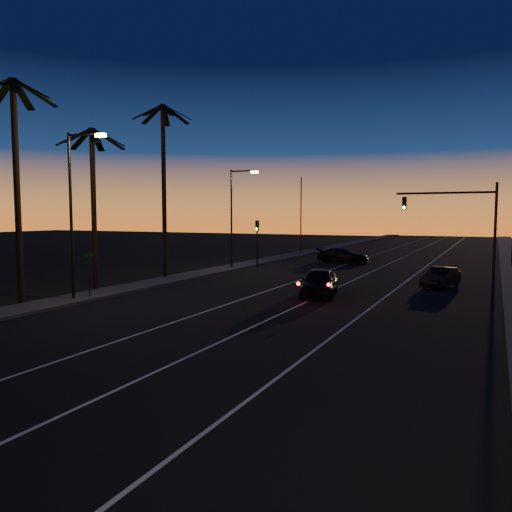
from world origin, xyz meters
The scene contains 17 objects.
road centered at (0.00, 30.00, 0.01)m, with size 20.00×170.00×0.01m, color black.
sidewalk_left centered at (-11.20, 30.00, 0.08)m, with size 2.40×170.00×0.16m, color #323230.
lane_stripe_left centered at (-3.00, 30.00, 0.02)m, with size 0.12×160.00×0.01m, color silver.
lane_stripe_mid centered at (0.50, 30.00, 0.02)m, with size 0.12×160.00×0.01m, color silver.
lane_stripe_right centered at (4.00, 30.00, 0.02)m, with size 0.12×160.00×0.01m, color silver.
palm_near centered at (-12.60, 18.00, 7.07)m, with size 4.25×4.16×11.53m.
palm_mid centered at (-13.20, 24.00, 6.25)m, with size 4.25×4.16×10.03m.
palm_far centered at (-12.20, 30.00, 7.61)m, with size 4.25×4.16×12.53m.
streetlight_left_near centered at (-10.70, 20.00, 5.32)m, with size 2.55×0.26×9.00m.
streetlight_left_far centered at (-10.69, 38.00, 5.06)m, with size 2.55×0.26×8.50m.
street_sign centered at (-10.80, 21.00, 1.66)m, with size 0.70×0.06×2.60m.
signal_mast centered at (7.14, 39.99, 4.78)m, with size 7.10×0.41×7.00m.
signal_post centered at (-9.50, 39.98, 2.89)m, with size 0.28×0.37×4.20m.
far_pole_left centered at (-11.00, 55.00, 4.50)m, with size 0.14×0.14×9.00m, color black.
lead_car centered at (0.43, 27.52, 0.81)m, with size 2.84×5.45×1.59m.
right_car centered at (6.45, 34.08, 0.65)m, with size 2.27×4.11×1.28m.
cross_car centered at (-3.79, 47.34, 0.73)m, with size 4.99×2.09×1.44m.
Camera 1 is at (9.49, 0.18, 4.70)m, focal length 35.00 mm.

